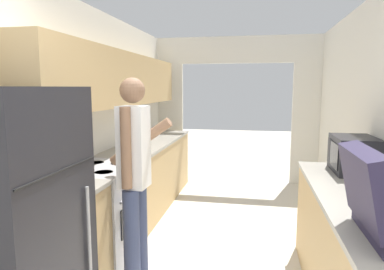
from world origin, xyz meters
TOP-DOWN VIEW (x-y plane):
  - wall_left at (-1.35, 2.18)m, footprint 0.38×7.21m
  - wall_far_with_doorway at (0.00, 4.84)m, footprint 3.19×0.06m
  - counter_left at (-1.09, 3.02)m, footprint 0.62×3.62m
  - counter_right at (1.09, 1.32)m, footprint 0.62×2.14m
  - refrigerator at (-1.05, 0.54)m, footprint 0.72×0.79m
  - range_oven at (-1.09, 1.78)m, footprint 0.66×0.79m
  - person at (-0.58, 1.37)m, footprint 0.55×0.38m
  - microwave at (1.20, 2.01)m, footprint 0.35×0.50m
  - book_stack at (1.12, 1.33)m, footprint 0.21×0.29m

SIDE VIEW (x-z plane):
  - counter_left at x=-1.09m, z-range 0.00..0.90m
  - counter_right at x=1.09m, z-range 0.00..0.90m
  - range_oven at x=-1.09m, z-range -0.06..0.98m
  - refrigerator at x=-1.05m, z-range 0.00..1.65m
  - book_stack at x=1.12m, z-range 0.90..0.94m
  - person at x=-0.58m, z-range 0.07..1.79m
  - microwave at x=1.20m, z-range 0.90..1.22m
  - wall_left at x=-1.35m, z-range 0.19..2.69m
  - wall_far_with_doorway at x=0.00m, z-range 0.21..2.71m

